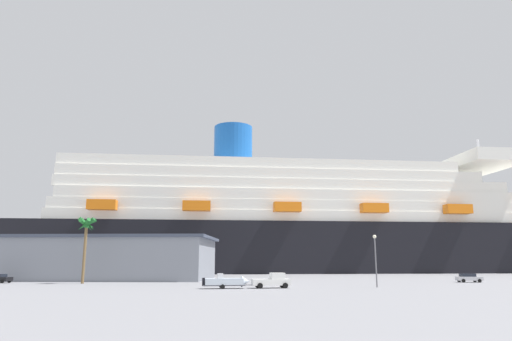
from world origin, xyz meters
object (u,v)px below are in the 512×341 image
Objects in this scene: cruise_ship at (322,228)px; palm_tree at (88,229)px; parked_car_black_coupe at (1,278)px; street_lamp at (377,253)px; parked_car_silver_sedan at (471,278)px; pickup_truck at (274,281)px; small_boat_on_trailer at (230,282)px.

palm_tree is (-51.92, -71.46, -5.13)m from cruise_ship.
parked_car_black_coupe is at bearing -134.55° from cruise_ship.
street_lamp is 26.44m from parked_car_silver_sedan.
parked_car_black_coupe is at bearing 171.45° from palm_tree.
palm_tree is 2.60× the size of parked_car_silver_sedan.
pickup_truck is (-19.18, -83.94, -13.54)m from cruise_ship.
street_lamp is 66.15m from parked_car_black_coupe.
cruise_ship is at bearing 104.84° from parked_car_silver_sedan.
pickup_truck is 1.31× the size of parked_car_silver_sedan.
pickup_truck is at bearing -102.87° from cruise_ship.
small_boat_on_trailer is 0.97× the size of street_lamp.
street_lamp is at bearing 7.14° from small_boat_on_trailer.
street_lamp is (48.60, -10.85, -4.32)m from palm_tree.
pickup_truck is at bearing -20.86° from palm_tree.
cruise_ship is 82.92m from street_lamp.
parked_car_silver_sedan is 85.73m from parked_car_black_coupe.
cruise_ship is 49.26× the size of parked_car_black_coupe.
cruise_ship is 97.87m from parked_car_black_coupe.
palm_tree reaches higher than small_boat_on_trailer.
cruise_ship reaches higher than parked_car_black_coupe.
pickup_truck reaches higher than small_boat_on_trailer.
street_lamp is (22.31, 2.79, 4.17)m from small_boat_on_trailer.
palm_tree reaches higher than parked_car_silver_sedan.
palm_tree is at bearing -176.24° from parked_car_silver_sedan.
small_boat_on_trailer reaches higher than parked_car_black_coupe.
small_boat_on_trailer is 1.63× the size of parked_car_black_coupe.
parked_car_silver_sedan is at bearing 36.23° from street_lamp.
pickup_truck is 6.55m from small_boat_on_trailer.
street_lamp is at bearing -92.31° from cruise_ship.
palm_tree reaches higher than pickup_truck.
palm_tree is at bearing -126.00° from cruise_ship.
street_lamp is 1.68× the size of parked_car_black_coupe.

